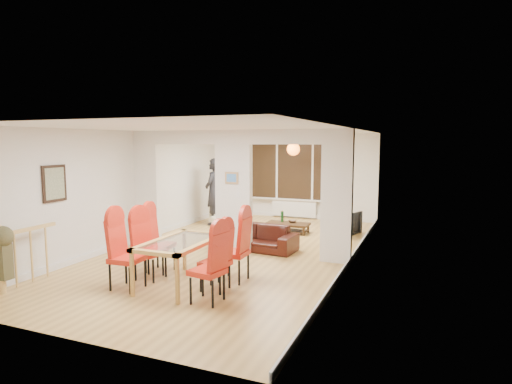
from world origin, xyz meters
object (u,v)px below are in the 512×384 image
Objects in this scene: dining_chair_lb at (150,247)px; dining_chair_rb at (215,258)px; dining_chair_la at (127,253)px; dining_chair_ra at (207,266)px; person at (213,192)px; coffee_table at (287,228)px; sofa at (254,237)px; television at (348,224)px; bowl at (292,221)px; armchair at (226,214)px; dining_chair_lc at (160,241)px; dining_chair_rc at (233,248)px; bottle at (282,216)px; dining_table at (181,263)px.

dining_chair_lb reaches higher than dining_chair_rb.
dining_chair_la is 1.46m from dining_chair_ra.
coffee_table is at bearing 77.59° from person.
sofa is 0.99× the size of person.
television is 4.72× the size of bowl.
armchair is at bearing 176.52° from bowl.
dining_chair_lc is 1.07× the size of dining_chair_rb.
dining_chair_la is 0.62× the size of person.
armchair is 0.68× the size of coffee_table.
dining_chair_lb is 0.59× the size of sofa.
dining_chair_lb is (0.04, 0.56, -0.03)m from dining_chair_la.
dining_chair_rc is at bearing 88.69° from dining_chair_rb.
dining_chair_rb is (1.38, -0.50, -0.04)m from dining_chair_lc.
person reaches higher than dining_chair_lb.
bottle reaches higher than bowl.
person is (-1.25, 5.34, 0.36)m from dining_chair_la.
dining_chair_la is at bearing -92.36° from dining_chair_lc.
dining_chair_la reaches higher than dining_chair_lc.
dining_chair_lc is at bearing -102.52° from bottle.
armchair is at bearing 172.94° from coffee_table.
dining_chair_la is 5.32m from bowl.
dining_chair_lb is 1.06× the size of dining_chair_rb.
person reaches higher than television.
dining_chair_lc is (-0.75, 0.48, 0.18)m from dining_table.
television is at bearing 82.06° from dining_chair_rb.
bottle is at bearing -175.36° from bowl.
sofa is at bearing -96.86° from bowl.
dining_chair_lc is at bearing 89.31° from dining_chair_la.
sofa is 2.77m from television.
person is 9.03× the size of bowl.
dining_chair_rc is at bearing -86.52° from bowl.
armchair is (-0.84, 5.31, -0.24)m from dining_chair_la.
dining_chair_rc is at bearing -82.78° from bottle.
dining_chair_rb is 0.54m from dining_chair_rc.
dining_chair_la is at bearing -170.56° from dining_chair_ra.
television is 1.72m from bottle.
dining_table is at bearing -175.14° from dining_chair_rb.
dining_chair_la is 0.56m from dining_chair_lb.
armchair is 1.99m from bowl.
dining_chair_lc is 4.30m from bottle.
sofa is at bearing 105.58° from dining_chair_rb.
dining_table is 5.06m from armchair.
dining_chair_la is at bearing -102.50° from bowl.
dining_chair_la is 0.97m from dining_chair_lc.
dining_chair_rb is 2.71m from sofa.
coffee_table is 0.21m from bowl.
armchair is at bearing 117.03° from dining_chair_rc.
television is (2.58, 5.34, -0.30)m from dining_chair_la.
armchair is (-2.24, 4.30, -0.23)m from dining_chair_rc.
dining_chair_rc is 0.60× the size of person.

